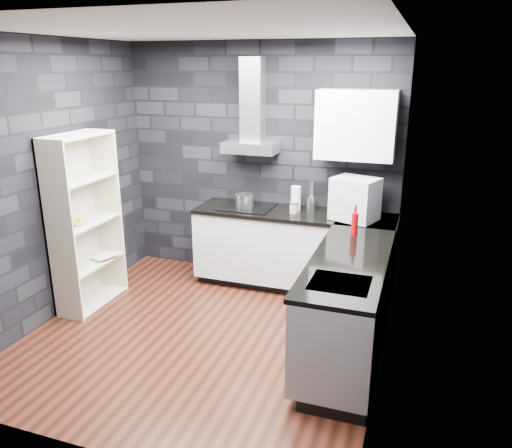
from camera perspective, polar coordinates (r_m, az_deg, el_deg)
The scene contains 28 objects.
ground at distance 4.86m, azimuth -5.78°, elevation -12.45°, with size 3.20×3.20×0.00m, color #3E1A11.
ceiling at distance 4.21m, azimuth -6.98°, elevation 21.22°, with size 3.20×3.20×0.00m, color white.
wall_back at distance 5.82m, azimuth 0.51°, elevation 6.97°, with size 3.20×0.05×2.70m, color black.
wall_front at distance 3.03m, azimuth -19.48°, elevation -4.34°, with size 3.20×0.05×2.70m, color black.
wall_left at distance 5.23m, azimuth -22.71°, elevation 4.38°, with size 0.05×3.20×2.70m, color black.
wall_right at distance 3.95m, azimuth 15.55°, elevation 1.13°, with size 0.05×3.20×2.70m, color black.
toekick_back at distance 5.81m, azimuth 4.29°, elevation -6.56°, with size 2.18×0.50×0.10m, color black.
toekick_right at distance 4.59m, azimuth 10.63°, elevation -13.91°, with size 0.50×1.78×0.10m, color black.
counter_back_cab at distance 5.61m, azimuth 4.28°, elevation -2.71°, with size 2.20×0.60×0.76m, color silver.
counter_right_cab at distance 4.39m, azimuth 10.43°, elevation -9.05°, with size 0.60×1.80×0.76m, color silver.
counter_back_top at distance 5.48m, azimuth 4.35°, elevation 1.18°, with size 2.20×0.62×0.04m, color black.
counter_right_top at distance 4.22m, azimuth 10.60°, elevation -4.18°, with size 0.62×1.80×0.04m, color black.
counter_corner_top at distance 5.35m, azimuth 12.69°, elevation 0.39°, with size 0.62×0.62×0.04m, color black.
hood_body at distance 5.61m, azimuth -0.61°, elevation 8.76°, with size 0.60×0.34×0.12m, color #B3B3B9.
hood_chimney at distance 5.62m, azimuth -0.38°, elevation 14.01°, with size 0.24×0.20×0.90m, color #B3B3B9.
upper_cabinet at distance 5.30m, azimuth 11.38°, elevation 11.05°, with size 0.80×0.35×0.70m, color silver.
cooktop at distance 5.63m, azimuth -1.03°, elevation 1.98°, with size 0.58×0.50×0.01m, color black.
sink_rim at distance 3.76m, azimuth 9.58°, elevation -6.71°, with size 0.44×0.40×0.01m, color #B3B3B9.
pot at distance 5.61m, azimuth -1.32°, elevation 2.63°, with size 0.21×0.21×0.12m, color silver.
glass_vase at distance 5.50m, azimuth 4.57°, elevation 2.92°, with size 0.11×0.11×0.27m, color silver.
storage_jar at distance 5.41m, azimuth 4.33°, elevation 1.79°, with size 0.09×0.09×0.11m, color tan.
utensil_crock at distance 5.56m, azimuth 6.29°, elevation 2.34°, with size 0.11×0.11×0.14m, color silver.
appliance_garage at distance 5.21m, azimuth 11.25°, elevation 2.83°, with size 0.44×0.34×0.44m, color #B0B3B7.
red_bottle at distance 4.77m, azimuth 11.20°, elevation -0.01°, with size 0.06×0.06×0.22m, color #930306.
bookshelf at distance 5.38m, azimuth -18.93°, elevation 0.17°, with size 0.34×0.80×1.80m, color beige.
fruit_bowl at distance 5.29m, azimuth -19.67°, elevation 0.22°, with size 0.20×0.20×0.05m, color silver.
book_red at distance 5.61m, azimuth -17.33°, elevation -2.50°, with size 0.16×0.02×0.21m, color maroon.
book_second at distance 5.61m, azimuth -17.59°, elevation -2.28°, with size 0.18×0.02×0.24m, color #B2B2B2.
Camera 1 is at (1.81, -3.79, 2.43)m, focal length 35.00 mm.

